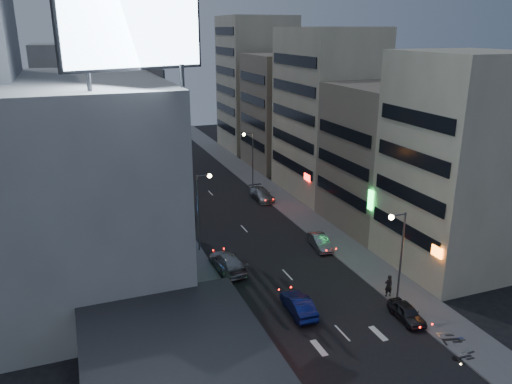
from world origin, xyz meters
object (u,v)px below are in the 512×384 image
road_car_silver (227,262)px  person (389,286)px  road_car_blue (298,305)px  parked_car_right_near (407,312)px  scooter_blue (464,331)px  scooter_silver_b (452,326)px  scooter_black_b (460,331)px  scooter_silver_a (471,342)px  parked_car_right_far (262,194)px  parked_car_left (180,206)px  parked_car_right_mid (320,242)px  scooter_black_a (471,348)px

road_car_silver → person: size_ratio=2.95×
person → road_car_blue: bearing=0.9°
parked_car_right_near → scooter_blue: (2.35, -3.56, -0.05)m
road_car_blue → scooter_silver_b: (9.50, -6.68, -0.11)m
road_car_blue → scooter_black_b: size_ratio=2.33×
person → scooter_silver_a: bearing=101.8°
parked_car_right_far → scooter_black_b: bearing=-87.3°
scooter_blue → scooter_silver_b: scooter_silver_b is taller
road_car_blue → scooter_black_b: 12.08m
parked_car_left → road_car_blue: size_ratio=1.08×
parked_car_right_near → parked_car_right_mid: 14.47m
scooter_silver_b → parked_car_left: bearing=40.1°
road_car_silver → scooter_black_b: road_car_silver is taller
parked_car_left → parked_car_right_far: bearing=-173.5°
scooter_silver_a → scooter_black_a: bearing=134.5°
parked_car_right_mid → road_car_blue: 12.96m
parked_car_left → road_car_blue: road_car_blue is taller
parked_car_right_mid → scooter_silver_b: (2.00, -17.25, -0.04)m
person → scooter_black_a: (0.63, -8.85, -0.44)m
person → scooter_silver_b: (1.30, -6.23, -0.44)m
parked_car_right_mid → scooter_silver_a: 19.41m
parked_car_right_near → road_car_blue: (-7.50, 3.90, 0.11)m
scooter_black_b → parked_car_right_far: bearing=19.2°
parked_car_right_far → road_car_blue: 28.08m
scooter_blue → road_car_silver: bearing=49.9°
scooter_black_b → scooter_silver_b: scooter_black_b is taller
parked_car_right_mid → parked_car_right_far: size_ratio=0.80×
road_car_blue → scooter_black_a: bearing=137.0°
scooter_silver_a → scooter_black_b: bearing=-10.5°
parked_car_right_far → scooter_black_a: bearing=-88.5°
parked_car_left → parked_car_right_near: bearing=114.4°
parked_car_left → scooter_silver_b: bearing=115.9°
scooter_black_a → scooter_blue: (1.02, 1.84, -0.05)m
parked_car_left → scooter_black_a: bearing=113.5°
scooter_silver_a → scooter_blue: (0.53, 1.29, -0.03)m
parked_car_right_mid → scooter_blue: parked_car_right_mid is taller
parked_car_right_far → scooter_black_a: parked_car_right_far is taller
scooter_blue → scooter_black_b: bearing=103.4°
parked_car_right_near → scooter_black_b: (1.99, -3.57, 0.07)m
scooter_black_a → parked_car_right_mid: bearing=8.1°
parked_car_right_mid → scooter_blue: bearing=-75.1°
scooter_black_a → scooter_silver_b: 2.71m
scooter_blue → scooter_silver_b: (-0.35, 0.79, 0.05)m
road_car_blue → scooter_blue: size_ratio=2.90×
parked_car_right_far → road_car_blue: size_ratio=1.14×
parked_car_left → scooter_black_a: size_ratio=2.83×
road_car_silver → scooter_blue: 21.09m
person → scooter_silver_a: 8.40m
scooter_silver_b → parked_car_right_mid: bearing=25.1°
road_car_blue → scooter_silver_b: size_ratio=2.64×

